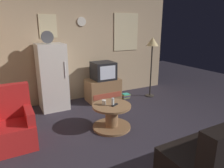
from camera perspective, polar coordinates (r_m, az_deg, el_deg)
name	(u,v)px	position (r m, az deg, el deg)	size (l,w,h in m)	color
ground_plane	(132,140)	(3.64, 5.67, -15.13)	(12.00, 12.00, 0.00)	#2D2833
wall_with_art	(80,47)	(5.35, -8.78, 10.01)	(5.20, 0.12, 2.67)	tan
fridge	(52,77)	(4.85, -16.29, 1.95)	(0.60, 0.62, 1.77)	silver
tv_stand	(103,90)	(5.29, -2.53, -1.61)	(0.84, 0.53, 0.56)	#8E6642
crt_tv	(103,71)	(5.17, -2.43, 3.72)	(0.54, 0.51, 0.44)	black
standing_lamp	(152,46)	(5.49, 11.15, 10.25)	(0.32, 0.32, 1.59)	#332D28
coffee_table	(112,116)	(3.90, -0.10, -8.99)	(0.72, 0.72, 0.46)	#8E6642
wine_glass	(113,102)	(3.74, 0.22, -5.00)	(0.05, 0.05, 0.15)	silver
mug_ceramic_white	(104,102)	(3.81, -2.27, -5.11)	(0.08, 0.08, 0.09)	silver
remote_control	(115,105)	(3.78, 0.74, -5.82)	(0.15, 0.04, 0.02)	black
armchair	(11,125)	(3.72, -26.27, -10.25)	(0.68, 0.68, 0.96)	red
book_stack	(126,96)	(5.50, 3.87, -3.31)	(0.21, 0.16, 0.12)	#8B9352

